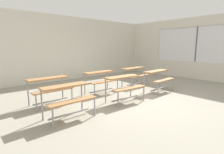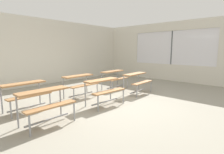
# 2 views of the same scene
# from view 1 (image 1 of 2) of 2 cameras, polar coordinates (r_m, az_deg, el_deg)

# --- Properties ---
(ground) EXTENTS (10.00, 9.00, 0.05)m
(ground) POSITION_cam_1_polar(r_m,az_deg,el_deg) (5.29, 7.55, -8.00)
(ground) COLOR gray
(wall_back) EXTENTS (10.00, 0.12, 3.00)m
(wall_back) POSITION_cam_1_polar(r_m,az_deg,el_deg) (8.68, -15.39, 8.97)
(wall_back) COLOR silver
(wall_back) RESTS_ON ground
(wall_right) EXTENTS (0.12, 9.00, 3.00)m
(wall_right) POSITION_cam_1_polar(r_m,az_deg,el_deg) (9.35, 29.33, 7.78)
(wall_right) COLOR silver
(wall_right) RESTS_ON ground
(desk_bench_r0c0) EXTENTS (1.11, 0.60, 0.74)m
(desk_bench_r0c0) POSITION_cam_1_polar(r_m,az_deg,el_deg) (4.01, -14.13, -5.29)
(desk_bench_r0c0) COLOR #A87547
(desk_bench_r0c0) RESTS_ON ground
(desk_bench_r0c1) EXTENTS (1.13, 0.64, 0.74)m
(desk_bench_r0c1) POSITION_cam_1_polar(r_m,az_deg,el_deg) (5.06, 4.13, -1.86)
(desk_bench_r0c1) COLOR #A87547
(desk_bench_r0c1) RESTS_ON ground
(desk_bench_r0c2) EXTENTS (1.12, 0.63, 0.74)m
(desk_bench_r0c2) POSITION_cam_1_polar(r_m,az_deg,el_deg) (6.43, 15.00, 0.37)
(desk_bench_r0c2) COLOR #A87547
(desk_bench_r0c2) RESTS_ON ground
(desk_bench_r1c0) EXTENTS (1.12, 0.64, 0.74)m
(desk_bench_r1c0) POSITION_cam_1_polar(r_m,az_deg,el_deg) (5.09, -19.67, -2.36)
(desk_bench_r1c0) COLOR #A87547
(desk_bench_r1c0) RESTS_ON ground
(desk_bench_r1c1) EXTENTS (1.11, 0.61, 0.74)m
(desk_bench_r1c1) POSITION_cam_1_polar(r_m,az_deg,el_deg) (5.98, -3.64, -0.02)
(desk_bench_r1c1) COLOR #A87547
(desk_bench_r1c1) RESTS_ON ground
(desk_bench_r1c2) EXTENTS (1.12, 0.63, 0.74)m
(desk_bench_r1c2) POSITION_cam_1_polar(r_m,az_deg,el_deg) (7.12, 7.57, 1.53)
(desk_bench_r1c2) COLOR #A87547
(desk_bench_r1c2) RESTS_ON ground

